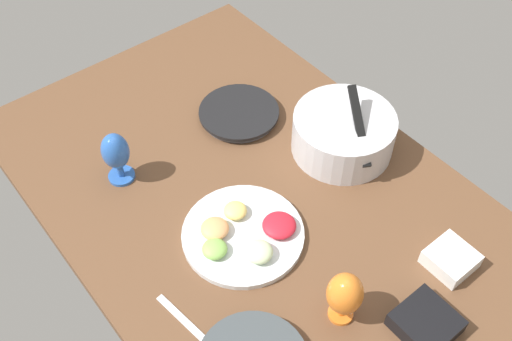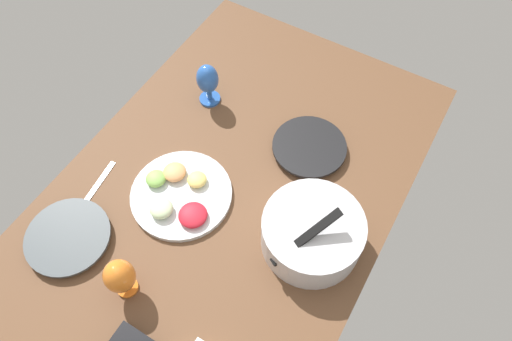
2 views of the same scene
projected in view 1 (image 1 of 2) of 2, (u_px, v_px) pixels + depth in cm
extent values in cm
cube|color=brown|center=(253.00, 197.00, 172.67)|extent=(160.00, 104.00, 4.00)
cylinder|color=#4C4C51|center=(239.00, 115.00, 190.99)|extent=(23.58, 23.58, 1.80)
cylinder|color=black|center=(239.00, 112.00, 189.90)|extent=(25.63, 25.63, 1.08)
cylinder|color=silver|center=(343.00, 133.00, 178.04)|extent=(30.47, 30.47, 12.57)
cylinder|color=white|center=(345.00, 124.00, 175.19)|extent=(27.42, 27.42, 2.26)
cube|color=black|center=(359.00, 126.00, 169.73)|extent=(20.39, 13.00, 12.50)
cylinder|color=silver|center=(243.00, 234.00, 160.63)|extent=(33.03, 33.03, 1.80)
ellipsoid|color=beige|center=(259.00, 252.00, 153.77)|extent=(7.38, 7.38, 3.65)
ellipsoid|color=red|center=(279.00, 225.00, 159.69)|extent=(9.17, 9.17, 2.96)
ellipsoid|color=#F9E072|center=(235.00, 211.00, 162.86)|extent=(6.38, 6.38, 3.07)
ellipsoid|color=#F2A566|center=(215.00, 229.00, 158.80)|extent=(7.59, 7.59, 3.26)
ellipsoid|color=#8CC659|center=(215.00, 249.00, 154.70)|extent=(6.61, 6.61, 3.06)
cylinder|color=#2B5DB4|center=(122.00, 176.00, 174.74)|extent=(7.76, 7.76, 1.00)
cylinder|color=#2B5DB4|center=(120.00, 170.00, 172.78)|extent=(2.00, 2.00, 4.21)
ellipsoid|color=#2B5DB4|center=(115.00, 151.00, 166.71)|extent=(7.92, 7.92, 11.87)
cylinder|color=orange|center=(340.00, 313.00, 145.77)|extent=(6.25, 6.25, 1.00)
cylinder|color=orange|center=(341.00, 309.00, 144.21)|extent=(2.00, 2.00, 3.15)
ellipsoid|color=orange|center=(345.00, 294.00, 138.46)|extent=(8.78, 8.78, 12.07)
cube|color=black|center=(426.00, 323.00, 142.18)|extent=(13.57, 13.57, 4.58)
cube|color=tan|center=(427.00, 320.00, 141.07)|extent=(11.13, 11.13, 1.46)
cube|color=white|center=(451.00, 259.00, 153.81)|extent=(11.34, 11.34, 4.69)
cube|color=#F9E072|center=(452.00, 256.00, 152.68)|extent=(9.30, 9.30, 1.50)
cube|color=silver|center=(183.00, 319.00, 145.00)|extent=(18.08, 4.05, 0.60)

